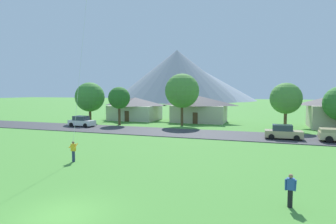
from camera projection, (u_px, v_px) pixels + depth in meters
The scene contains 13 objects.
ground_plane at pixel (62, 216), 13.00m from camera, with size 400.00×400.00×0.00m, color #4C8E38.
road_strip at pixel (196, 134), 37.85m from camera, with size 160.00×7.83×0.08m, color #38383D.
mountain_central_ridge at pixel (190, 82), 175.91m from camera, with size 80.98×80.98×22.79m, color gray.
mountain_east_ridge at pixel (177, 76), 163.55m from camera, with size 74.60×74.60×29.43m, color slate.
house_left_center at pixel (135, 108), 56.32m from camera, with size 9.76×7.68×4.47m.
house_right_center at pixel (199, 109), 52.11m from camera, with size 10.33×6.51×4.83m.
tree_center at pixel (286, 98), 41.17m from camera, with size 4.54×4.54×6.95m.
tree_right_of_center at pixel (182, 91), 46.68m from camera, with size 5.68×5.68×8.63m.
tree_near_right at pixel (119, 98), 47.53m from camera, with size 3.69×3.69×6.44m.
tree_far_right at pixel (90, 97), 50.96m from camera, with size 5.28×5.28×7.31m.
parked_car_tan_west_end at pixel (283, 132), 33.33m from camera, with size 4.21×2.10×1.68m.
parked_car_white_mid_west at pixel (82, 122), 45.13m from camera, with size 4.26×2.20×1.68m.
watcher_person at pixel (290, 190), 13.88m from camera, with size 0.56×0.24×1.68m.
Camera 1 is at (8.74, -10.31, 5.73)m, focal length 30.16 mm.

